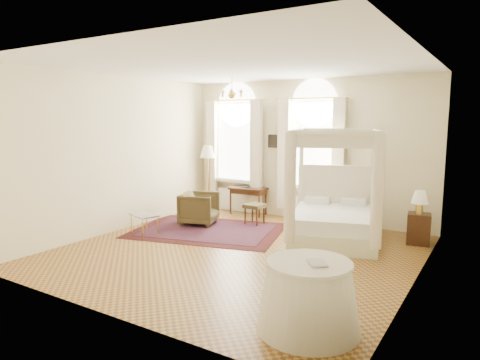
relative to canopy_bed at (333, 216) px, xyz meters
The scene contains 18 objects.
ground 2.04m from the canopy_bed, 128.81° to the right, with size 6.00×6.00×0.00m, color olive.
room_walls 2.47m from the canopy_bed, 128.81° to the right, with size 6.00×6.00×6.00m.
window_left 3.55m from the canopy_bed, 156.99° to the left, with size 1.62×0.27×3.29m.
window_right 1.96m from the canopy_bed, 127.92° to the left, with size 1.62×0.27×3.29m.
chandelier 3.24m from the canopy_bed, behind, with size 0.51×0.45×0.50m.
wall_pictures 2.30m from the canopy_bed, 128.84° to the left, with size 2.54×0.03×0.39m.
canopy_bed is the anchor object (origin of this frame).
nightstand 1.63m from the canopy_bed, 25.26° to the left, with size 0.42×0.38×0.60m, color #3D2310.
nightstand_lamp 1.64m from the canopy_bed, 23.39° to the left, with size 0.31×0.31×0.45m.
writing_desk 2.88m from the canopy_bed, 156.22° to the left, with size 0.94×0.52×0.69m.
laptop 2.92m from the canopy_bed, 157.07° to the left, with size 0.34×0.22×0.03m, color black.
stool 2.02m from the canopy_bed, 169.63° to the left, with size 0.43×0.43×0.47m.
armchair 3.09m from the canopy_bed, behind, with size 0.78×0.80×0.73m, color #40351B.
coffee_table 3.86m from the canopy_bed, 156.27° to the right, with size 0.71×0.60×0.41m.
floor_lamp 4.14m from the canopy_bed, 163.27° to the left, with size 0.44×0.44×1.70m.
oriental_rug 2.69m from the canopy_bed, 165.62° to the right, with size 3.57×2.94×0.01m.
side_table 3.71m from the canopy_bed, 74.56° to the right, with size 1.18×1.18×0.81m.
book 3.83m from the canopy_bed, 74.44° to the right, with size 0.18×0.25×0.02m, color black.
Camera 1 is at (4.00, -6.36, 2.39)m, focal length 32.00 mm.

